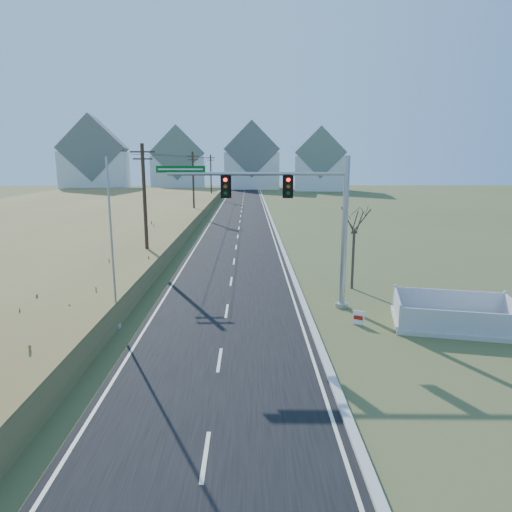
{
  "coord_description": "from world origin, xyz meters",
  "views": [
    {
      "loc": [
        1.18,
        -18.8,
        7.76
      ],
      "look_at": [
        1.5,
        2.06,
        3.4
      ],
      "focal_mm": 32.0,
      "sensor_mm": 36.0,
      "label": 1
    }
  ],
  "objects_px": {
    "fence_enclosure": "(454,320)",
    "open_sign": "(358,318)",
    "flagpole": "(113,263)",
    "bare_tree": "(355,218)",
    "traffic_signal_mast": "(308,218)"
  },
  "relations": [
    {
      "from": "fence_enclosure",
      "to": "open_sign",
      "type": "xyz_separation_m",
      "value": [
        -4.6,
        0.12,
        0.1
      ]
    },
    {
      "from": "flagpole",
      "to": "open_sign",
      "type": "bearing_deg",
      "value": 1.07
    },
    {
      "from": "fence_enclosure",
      "to": "bare_tree",
      "type": "height_order",
      "value": "bare_tree"
    },
    {
      "from": "traffic_signal_mast",
      "to": "bare_tree",
      "type": "distance_m",
      "value": 4.91
    },
    {
      "from": "fence_enclosure",
      "to": "open_sign",
      "type": "distance_m",
      "value": 4.6
    },
    {
      "from": "fence_enclosure",
      "to": "flagpole",
      "type": "bearing_deg",
      "value": -166.37
    },
    {
      "from": "fence_enclosure",
      "to": "flagpole",
      "type": "relative_size",
      "value": 0.8
    },
    {
      "from": "fence_enclosure",
      "to": "bare_tree",
      "type": "bearing_deg",
      "value": 131.58
    },
    {
      "from": "flagpole",
      "to": "fence_enclosure",
      "type": "bearing_deg",
      "value": 0.35
    },
    {
      "from": "flagpole",
      "to": "bare_tree",
      "type": "distance_m",
      "value": 14.31
    },
    {
      "from": "open_sign",
      "to": "flagpole",
      "type": "height_order",
      "value": "flagpole"
    },
    {
      "from": "bare_tree",
      "to": "traffic_signal_mast",
      "type": "bearing_deg",
      "value": -132.34
    },
    {
      "from": "traffic_signal_mast",
      "to": "fence_enclosure",
      "type": "distance_m",
      "value": 8.69
    },
    {
      "from": "fence_enclosure",
      "to": "flagpole",
      "type": "height_order",
      "value": "flagpole"
    },
    {
      "from": "traffic_signal_mast",
      "to": "fence_enclosure",
      "type": "bearing_deg",
      "value": -21.48
    }
  ]
}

